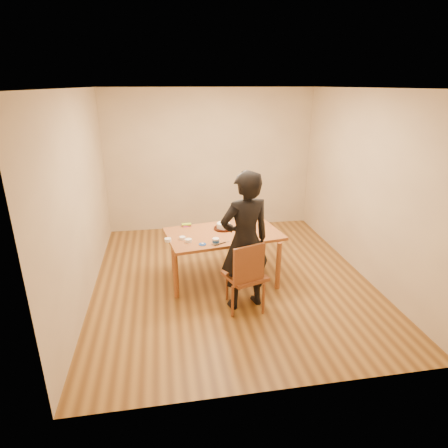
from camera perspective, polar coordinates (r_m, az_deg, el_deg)
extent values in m
cube|color=brown|center=(5.71, 1.09, -8.20)|extent=(4.00, 4.50, 0.00)
cube|color=silver|center=(5.01, 1.31, 20.01)|extent=(4.00, 4.50, 0.00)
cube|color=tan|center=(7.36, -2.10, 9.60)|extent=(4.00, 0.00, 2.70)
cube|color=tan|center=(5.22, -20.97, 3.66)|extent=(0.00, 4.50, 2.70)
cube|color=tan|center=(5.90, 20.75, 5.51)|extent=(0.00, 4.50, 2.70)
cube|color=brown|center=(5.37, -0.09, -1.52)|extent=(1.72, 1.18, 0.04)
cube|color=brown|center=(4.83, 3.22, -7.90)|extent=(0.58, 0.58, 0.04)
cylinder|color=#B62B0C|center=(5.49, -0.08, -0.66)|extent=(0.29, 0.29, 0.02)
cylinder|color=white|center=(5.48, -0.08, -0.25)|extent=(0.19, 0.19, 0.06)
ellipsoid|color=white|center=(5.46, -0.08, 0.18)|extent=(0.19, 0.19, 0.03)
cylinder|color=white|center=(4.97, -1.26, -2.63)|extent=(0.09, 0.09, 0.08)
cylinder|color=#173D95|center=(4.97, -3.30, -3.11)|extent=(0.10, 0.10, 0.01)
ellipsoid|color=white|center=(4.97, -3.30, -2.97)|extent=(0.04, 0.04, 0.02)
cylinder|color=white|center=(5.06, -5.44, -2.52)|extent=(0.09, 0.09, 0.04)
cylinder|color=white|center=(5.15, -6.35, -2.14)|extent=(0.08, 0.08, 0.04)
cylinder|color=white|center=(5.11, -8.55, -2.41)|extent=(0.09, 0.09, 0.04)
cube|color=#D33176|center=(5.62, -5.68, -0.26)|extent=(0.13, 0.08, 0.02)
cube|color=#269A1C|center=(5.62, -5.74, -0.06)|extent=(0.14, 0.07, 0.02)
cube|color=black|center=(4.98, -0.57, -3.03)|extent=(0.17, 0.09, 0.01)
imported|color=black|center=(4.67, 3.21, -2.70)|extent=(0.74, 0.57, 1.81)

